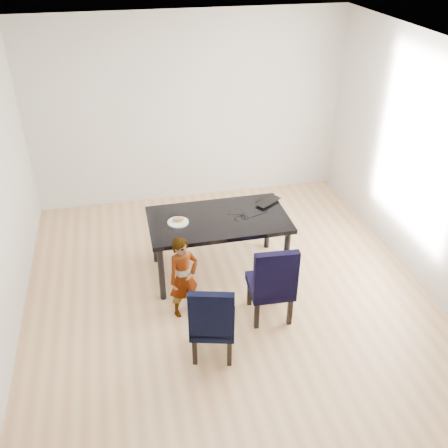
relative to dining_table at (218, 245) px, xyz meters
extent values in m
cube|color=tan|center=(0.00, -0.50, -0.38)|extent=(4.50, 5.00, 0.01)
cube|color=white|center=(0.00, -0.50, 2.33)|extent=(4.50, 5.00, 0.01)
cube|color=silver|center=(0.00, 2.00, 0.98)|extent=(4.50, 0.01, 2.70)
cube|color=silver|center=(0.00, -3.00, 0.98)|extent=(4.50, 0.01, 2.70)
cube|color=white|center=(2.25, -0.50, 0.98)|extent=(0.01, 5.00, 2.70)
cube|color=black|center=(0.00, 0.00, 0.00)|extent=(1.60, 0.90, 0.75)
cube|color=black|center=(-0.33, -1.28, 0.06)|extent=(0.52, 0.53, 0.87)
cube|color=black|center=(0.37, -0.88, 0.09)|extent=(0.48, 0.49, 0.93)
imported|color=orange|center=(-0.51, -0.65, 0.10)|extent=(0.40, 0.34, 0.94)
cylinder|color=silver|center=(-0.46, 0.00, 0.38)|extent=(0.32, 0.32, 0.01)
ellipsoid|color=#9D6338|center=(-0.46, 0.01, 0.42)|extent=(0.14, 0.08, 0.06)
imported|color=black|center=(0.64, 0.26, 0.39)|extent=(0.41, 0.38, 0.03)
torus|color=black|center=(0.26, -0.06, 0.38)|extent=(0.17, 0.17, 0.01)
camera|label=1|loc=(-1.01, -4.79, 3.32)|focal=40.00mm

